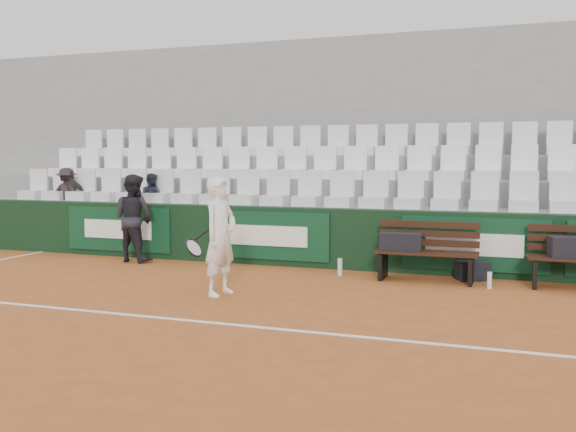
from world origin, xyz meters
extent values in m
plane|color=#A35424|center=(0.00, 0.00, 0.00)|extent=(80.00, 80.00, 0.00)
cube|color=white|center=(0.00, 0.00, 0.00)|extent=(18.00, 0.06, 0.01)
cube|color=black|center=(0.00, 4.00, 0.50)|extent=(18.00, 0.30, 1.00)
cube|color=#0C381E|center=(-3.20, 3.83, 0.52)|extent=(2.20, 0.04, 0.82)
cube|color=#0C381E|center=(-0.20, 3.83, 0.52)|extent=(2.20, 0.04, 0.82)
cube|color=#0C381E|center=(3.20, 3.83, 0.52)|extent=(2.20, 0.04, 0.82)
cube|color=gray|center=(0.00, 4.62, 0.50)|extent=(18.00, 0.95, 1.00)
cube|color=gray|center=(0.00, 5.58, 0.72)|extent=(18.00, 0.95, 1.45)
cube|color=gray|center=(0.00, 6.53, 0.95)|extent=(18.00, 0.95, 1.90)
cube|color=gray|center=(0.00, 7.15, 2.20)|extent=(18.00, 0.30, 4.40)
cube|color=silver|center=(0.00, 4.45, 1.31)|extent=(11.90, 0.44, 0.63)
cube|color=white|center=(0.00, 5.40, 1.77)|extent=(11.90, 0.44, 0.63)
cube|color=silver|center=(0.00, 6.35, 2.21)|extent=(11.90, 0.44, 0.63)
cube|color=black|center=(2.55, 3.31, 0.23)|extent=(1.50, 0.56, 0.45)
cube|color=black|center=(2.17, 3.27, 0.58)|extent=(0.64, 0.33, 0.27)
cube|color=black|center=(4.56, 3.42, 0.59)|extent=(0.67, 0.43, 0.29)
cube|color=black|center=(3.20, 3.66, 0.14)|extent=(0.55, 0.46, 0.29)
cylinder|color=silver|center=(1.22, 3.34, 0.14)|extent=(0.08, 0.08, 0.27)
cylinder|color=silver|center=(3.47, 3.05, 0.12)|extent=(0.07, 0.07, 0.24)
imported|color=white|center=(0.09, 1.39, 0.79)|extent=(0.49, 0.64, 1.59)
torus|color=black|center=(-0.31, 1.39, 0.62)|extent=(0.19, 0.30, 0.26)
cylinder|color=black|center=(-0.18, 1.39, 0.81)|extent=(0.26, 0.03, 0.20)
imported|color=black|center=(-2.62, 3.45, 0.78)|extent=(0.83, 0.69, 1.56)
imported|color=black|center=(-4.88, 4.50, 1.55)|extent=(0.76, 0.50, 1.10)
imported|color=#312D27|center=(-4.78, 4.50, 1.53)|extent=(0.67, 0.49, 1.05)
imported|color=#1E232D|center=(-2.89, 4.50, 1.50)|extent=(0.53, 0.44, 1.00)
camera|label=1|loc=(3.81, -6.30, 1.81)|focal=40.00mm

